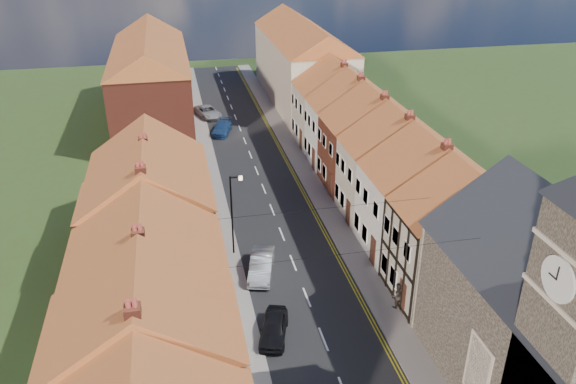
# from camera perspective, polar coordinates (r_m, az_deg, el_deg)

# --- Properties ---
(road) EXTENTS (7.00, 90.00, 0.02)m
(road) POSITION_cam_1_polar(r_m,az_deg,el_deg) (49.59, -2.47, 0.32)
(road) COLOR black
(road) RESTS_ON ground
(pavement_left) EXTENTS (1.80, 90.00, 0.12)m
(pavement_left) POSITION_cam_1_polar(r_m,az_deg,el_deg) (49.13, -7.53, -0.10)
(pavement_left) COLOR slate
(pavement_left) RESTS_ON ground
(pavement_right) EXTENTS (1.80, 90.00, 0.12)m
(pavement_right) POSITION_cam_1_polar(r_m,az_deg,el_deg) (50.39, 2.46, 0.83)
(pavement_right) COLOR slate
(pavement_right) RESTS_ON ground
(church) EXTENTS (11.25, 14.25, 15.20)m
(church) POSITION_cam_1_polar(r_m,az_deg,el_deg) (28.73, 26.41, -10.42)
(church) COLOR #2E2620
(church) RESTS_ON ground
(cottage_r_tudor) EXTENTS (8.30, 5.20, 9.00)m
(cottage_r_tudor) POSITION_cam_1_polar(r_m,az_deg,el_deg) (35.80, 17.14, -3.83)
(cottage_r_tudor) COLOR #A9A08E
(cottage_r_tudor) RESTS_ON ground
(cottage_r_white_near) EXTENTS (8.30, 6.00, 9.00)m
(cottage_r_white_near) POSITION_cam_1_polar(r_m,az_deg,el_deg) (39.99, 13.65, -0.05)
(cottage_r_white_near) COLOR white
(cottage_r_white_near) RESTS_ON ground
(cottage_r_cream_mid) EXTENTS (8.30, 5.20, 9.00)m
(cottage_r_cream_mid) POSITION_cam_1_polar(r_m,az_deg,el_deg) (44.44, 10.80, 2.99)
(cottage_r_cream_mid) COLOR #A9A08E
(cottage_r_cream_mid) RESTS_ON ground
(cottage_r_pink) EXTENTS (8.30, 6.00, 9.00)m
(cottage_r_pink) POSITION_cam_1_polar(r_m,az_deg,el_deg) (49.08, 8.46, 5.45)
(cottage_r_pink) COLOR #5D241B
(cottage_r_pink) RESTS_ON ground
(cottage_r_white_far) EXTENTS (8.30, 5.20, 9.00)m
(cottage_r_white_far) POSITION_cam_1_polar(r_m,az_deg,el_deg) (53.86, 6.52, 7.48)
(cottage_r_white_far) COLOR white
(cottage_r_white_far) RESTS_ON ground
(cottage_r_cream_far) EXTENTS (8.30, 6.00, 9.00)m
(cottage_r_cream_far) POSITION_cam_1_polar(r_m,az_deg,el_deg) (58.75, 4.89, 9.16)
(cottage_r_cream_far) COLOR #A9A08E
(cottage_r_cream_far) RESTS_ON ground
(cottage_l_cream) EXTENTS (8.30, 6.30, 9.10)m
(cottage_l_cream) POSITION_cam_1_polar(r_m,az_deg,el_deg) (26.15, -14.14, -15.92)
(cottage_l_cream) COLOR white
(cottage_l_cream) RESTS_ON ground
(cottage_l_white) EXTENTS (8.30, 6.90, 8.80)m
(cottage_l_white) POSITION_cam_1_polar(r_m,az_deg,el_deg) (31.30, -13.97, -8.31)
(cottage_l_white) COLOR white
(cottage_l_white) RESTS_ON ground
(cottage_l_brick_mid) EXTENTS (8.30, 5.70, 9.10)m
(cottage_l_brick_mid) POSITION_cam_1_polar(r_m,az_deg,el_deg) (36.44, -13.90, -2.72)
(cottage_l_brick_mid) COLOR #5D241B
(cottage_l_brick_mid) RESTS_ON ground
(cottage_l_pink) EXTENTS (8.30, 6.30, 8.80)m
(cottage_l_pink) POSITION_cam_1_polar(r_m,az_deg,el_deg) (41.69, -13.81, 0.89)
(cottage_l_pink) COLOR #5D241B
(cottage_l_pink) RESTS_ON ground
(block_right_far) EXTENTS (8.30, 24.20, 10.50)m
(block_right_far) POSITION_cam_1_polar(r_m,az_deg,el_deg) (72.81, 1.42, 13.29)
(block_right_far) COLOR #A9A08E
(block_right_far) RESTS_ON ground
(block_left_far) EXTENTS (8.30, 24.20, 10.50)m
(block_left_far) POSITION_cam_1_polar(r_m,az_deg,el_deg) (66.10, -13.74, 11.21)
(block_left_far) COLOR #5D241B
(block_left_far) RESTS_ON ground
(lamppost) EXTENTS (0.88, 0.15, 6.00)m
(lamppost) POSITION_cam_1_polar(r_m,az_deg,el_deg) (38.71, -5.61, -1.87)
(lamppost) COLOR black
(lamppost) RESTS_ON pavement_left
(car_near) EXTENTS (2.47, 3.90, 1.24)m
(car_near) POSITION_cam_1_polar(r_m,az_deg,el_deg) (32.92, -1.45, -13.63)
(car_near) COLOR black
(car_near) RESTS_ON ground
(car_mid) EXTENTS (2.52, 4.44, 1.38)m
(car_mid) POSITION_cam_1_polar(r_m,az_deg,el_deg) (37.89, -2.72, -7.46)
(car_mid) COLOR #929599
(car_mid) RESTS_ON ground
(car_far) EXTENTS (2.93, 4.65, 1.26)m
(car_far) POSITION_cam_1_polar(r_m,az_deg,el_deg) (62.68, -6.73, 6.48)
(car_far) COLOR navy
(car_far) RESTS_ON ground
(car_distant) EXTENTS (3.46, 5.11, 1.30)m
(car_distant) POSITION_cam_1_polar(r_m,az_deg,el_deg) (68.17, -8.16, 8.06)
(car_distant) COLOR #AFB2B7
(car_distant) RESTS_ON ground
(pedestrian_right) EXTENTS (0.86, 0.69, 1.69)m
(pedestrian_right) POSITION_cam_1_polar(r_m,az_deg,el_deg) (35.33, 11.01, -10.28)
(pedestrian_right) COLOR black
(pedestrian_right) RESTS_ON pavement_right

